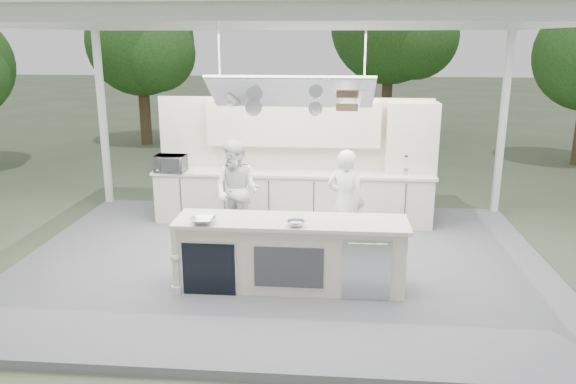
# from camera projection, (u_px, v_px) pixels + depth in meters

# --- Properties ---
(ground) EXTENTS (90.00, 90.00, 0.00)m
(ground) POSITION_uv_depth(u_px,v_px,m) (283.00, 267.00, 8.61)
(ground) COLOR #4B573C
(ground) RESTS_ON ground
(stage_deck) EXTENTS (8.00, 6.00, 0.12)m
(stage_deck) POSITION_uv_depth(u_px,v_px,m) (283.00, 264.00, 8.59)
(stage_deck) COLOR #56565B
(stage_deck) RESTS_ON ground
(tent) EXTENTS (8.20, 6.20, 3.86)m
(tent) POSITION_uv_depth(u_px,v_px,m) (282.00, 14.00, 7.61)
(tent) COLOR white
(tent) RESTS_ON ground
(demo_island) EXTENTS (3.10, 0.79, 0.95)m
(demo_island) POSITION_uv_depth(u_px,v_px,m) (289.00, 254.00, 7.56)
(demo_island) COLOR beige
(demo_island) RESTS_ON stage_deck
(back_counter) EXTENTS (5.08, 0.72, 0.95)m
(back_counter) POSITION_uv_depth(u_px,v_px,m) (293.00, 196.00, 10.27)
(back_counter) COLOR beige
(back_counter) RESTS_ON stage_deck
(back_wall_unit) EXTENTS (5.05, 0.48, 2.25)m
(back_wall_unit) POSITION_uv_depth(u_px,v_px,m) (318.00, 142.00, 10.18)
(back_wall_unit) COLOR beige
(back_wall_unit) RESTS_ON stage_deck
(tree_cluster) EXTENTS (19.55, 9.40, 5.85)m
(tree_cluster) POSITION_uv_depth(u_px,v_px,m) (308.00, 42.00, 17.14)
(tree_cluster) COLOR #473823
(tree_cluster) RESTS_ON ground
(head_chef) EXTENTS (0.71, 0.60, 1.67)m
(head_chef) POSITION_uv_depth(u_px,v_px,m) (345.00, 203.00, 8.61)
(head_chef) COLOR white
(head_chef) RESTS_ON stage_deck
(sous_chef) EXTENTS (0.99, 0.89, 1.68)m
(sous_chef) POSITION_uv_depth(u_px,v_px,m) (237.00, 191.00, 9.27)
(sous_chef) COLOR silver
(sous_chef) RESTS_ON stage_deck
(toaster_oven) EXTENTS (0.56, 0.39, 0.30)m
(toaster_oven) POSITION_uv_depth(u_px,v_px,m) (171.00, 163.00, 10.10)
(toaster_oven) COLOR silver
(toaster_oven) RESTS_ON back_counter
(bowl_large) EXTENTS (0.34, 0.34, 0.08)m
(bowl_large) POSITION_uv_depth(u_px,v_px,m) (203.00, 221.00, 7.29)
(bowl_large) COLOR #B3B6BB
(bowl_large) RESTS_ON demo_island
(bowl_small) EXTENTS (0.29, 0.29, 0.07)m
(bowl_small) POSITION_uv_depth(u_px,v_px,m) (296.00, 223.00, 7.19)
(bowl_small) COLOR silver
(bowl_small) RESTS_ON demo_island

